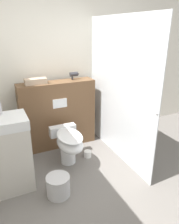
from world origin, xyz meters
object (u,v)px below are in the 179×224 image
at_px(hair_drier, 74,74).
at_px(waste_bin, 58,186).
at_px(toilet, 69,143).
at_px(sink_vanity, 8,154).

height_order(hair_drier, waste_bin, hair_drier).
distance_m(toilet, hair_drier, 1.10).
bearing_deg(waste_bin, sink_vanity, 141.39).
bearing_deg(hair_drier, waste_bin, -120.00).
distance_m(toilet, waste_bin, 0.68).
distance_m(toilet, sink_vanity, 0.84).
height_order(toilet, sink_vanity, sink_vanity).
xyz_separation_m(toilet, sink_vanity, (-0.81, -0.17, 0.13)).
relative_size(sink_vanity, waste_bin, 3.84).
bearing_deg(sink_vanity, toilet, 11.94).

